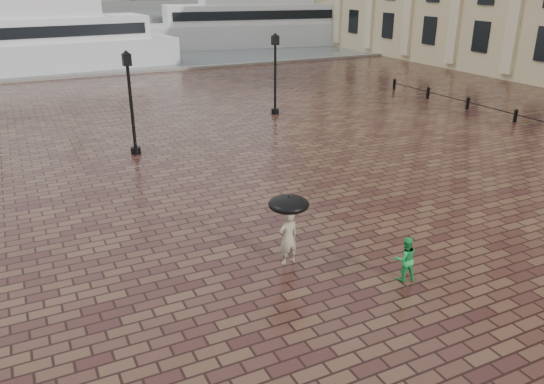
{
  "coord_description": "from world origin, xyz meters",
  "views": [
    {
      "loc": [
        -10.54,
        -13.17,
        7.32
      ],
      "look_at": [
        -4.07,
        0.01,
        1.4
      ],
      "focal_mm": 35.0,
      "sensor_mm": 36.0,
      "label": 1
    }
  ],
  "objects_px": {
    "adult_pedestrian": "(288,238)",
    "ferry_far": "(256,23)",
    "ferry_near": "(28,42)",
    "child_pedestrian": "(405,259)",
    "street_lamps": "(128,81)"
  },
  "relations": [
    {
      "from": "adult_pedestrian",
      "to": "ferry_far",
      "type": "distance_m",
      "value": 51.7
    },
    {
      "from": "street_lamps",
      "to": "ferry_near",
      "type": "distance_m",
      "value": 21.99
    },
    {
      "from": "adult_pedestrian",
      "to": "ferry_far",
      "type": "xyz_separation_m",
      "value": [
        20.71,
        47.34,
        1.79
      ]
    },
    {
      "from": "child_pedestrian",
      "to": "ferry_far",
      "type": "bearing_deg",
      "value": -93.76
    },
    {
      "from": "adult_pedestrian",
      "to": "ferry_far",
      "type": "relative_size",
      "value": 0.06
    },
    {
      "from": "adult_pedestrian",
      "to": "ferry_near",
      "type": "xyz_separation_m",
      "value": [
        -4.27,
        38.8,
        1.64
      ]
    },
    {
      "from": "street_lamps",
      "to": "ferry_far",
      "type": "height_order",
      "value": "ferry_far"
    },
    {
      "from": "ferry_far",
      "to": "ferry_near",
      "type": "bearing_deg",
      "value": -151.67
    },
    {
      "from": "child_pedestrian",
      "to": "ferry_near",
      "type": "bearing_deg",
      "value": -64.21
    },
    {
      "from": "child_pedestrian",
      "to": "ferry_near",
      "type": "height_order",
      "value": "ferry_near"
    },
    {
      "from": "ferry_near",
      "to": "child_pedestrian",
      "type": "bearing_deg",
      "value": -85.35
    },
    {
      "from": "street_lamps",
      "to": "adult_pedestrian",
      "type": "height_order",
      "value": "street_lamps"
    },
    {
      "from": "street_lamps",
      "to": "adult_pedestrian",
      "type": "bearing_deg",
      "value": -88.21
    },
    {
      "from": "street_lamps",
      "to": "ferry_far",
      "type": "distance_m",
      "value": 36.93
    },
    {
      "from": "street_lamps",
      "to": "child_pedestrian",
      "type": "distance_m",
      "value": 19.51
    }
  ]
}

